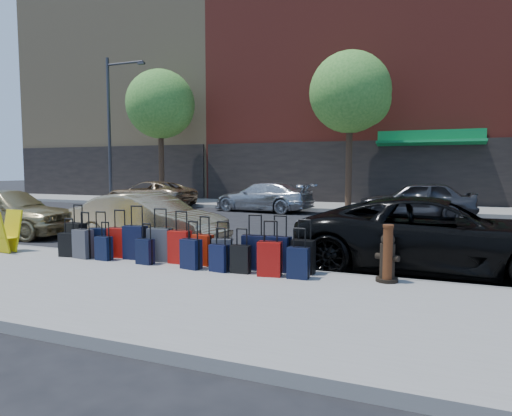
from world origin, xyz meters
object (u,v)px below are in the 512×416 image
at_px(streetlight, 112,121).
at_px(suitcase_front_5, 180,247).
at_px(fire_hydrant, 387,259).
at_px(car_far_0, 150,194).
at_px(tree_left, 163,106).
at_px(tree_center, 353,94).
at_px(bollard, 388,253).
at_px(car_far_2, 416,200).
at_px(car_far_1, 263,197).
at_px(car_near_0, 5,211).
at_px(car_near_1, 148,221).
at_px(display_rack, 5,232).
at_px(car_near_2, 436,235).

height_order(streetlight, suitcase_front_5, streetlight).
height_order(fire_hydrant, car_far_0, car_far_0).
xyz_separation_m(tree_left, fire_hydrant, (13.74, -14.28, -4.90)).
distance_m(tree_center, bollard, 15.48).
xyz_separation_m(tree_left, car_far_2, (13.57, -2.98, -4.67)).
relative_size(suitcase_front_5, car_far_1, 0.22).
xyz_separation_m(suitcase_front_5, car_far_1, (-2.93, 11.85, 0.21)).
height_order(tree_center, suitcase_front_5, tree_center).
xyz_separation_m(car_near_0, car_near_1, (4.97, -0.01, -0.05)).
bearing_deg(car_far_2, suitcase_front_5, -24.87).
height_order(tree_center, car_near_1, tree_center).
bearing_deg(car_near_1, display_rack, 145.39).
relative_size(tree_left, car_near_2, 1.41).
xyz_separation_m(tree_left, car_near_2, (14.44, -12.64, -4.70)).
bearing_deg(tree_left, car_near_0, -77.15).
bearing_deg(car_far_0, car_near_1, 39.32).
bearing_deg(streetlight, car_far_1, -10.17).
xyz_separation_m(streetlight, car_far_0, (3.71, -1.73, -4.00)).
relative_size(car_near_1, car_near_2, 0.79).
bearing_deg(tree_left, bollard, -46.24).
bearing_deg(car_far_1, tree_left, -102.41).
bearing_deg(car_far_2, tree_center, -141.07).
bearing_deg(streetlight, bollard, -39.30).
height_order(tree_left, suitcase_front_5, tree_left).
relative_size(car_near_0, car_far_0, 0.89).
distance_m(fire_hydrant, car_far_2, 11.31).
bearing_deg(car_far_0, display_rack, 26.19).
bearing_deg(fire_hydrant, car_far_2, 112.68).
bearing_deg(fire_hydrant, car_near_1, -176.08).
relative_size(tree_left, display_rack, 8.03).
distance_m(tree_left, car_near_1, 15.36).
xyz_separation_m(tree_center, car_far_1, (-3.53, -2.48, -4.74)).
xyz_separation_m(display_rack, car_near_2, (8.65, 2.14, 0.12)).
relative_size(car_far_1, car_far_2, 1.06).
relative_size(tree_center, car_far_1, 1.57).
distance_m(tree_left, car_far_1, 8.79).
relative_size(car_near_1, car_far_2, 0.93).
bearing_deg(display_rack, tree_left, 115.52).
bearing_deg(car_far_2, car_near_0, -55.86).
relative_size(car_near_2, car_far_2, 1.18).
distance_m(display_rack, car_far_1, 12.35).
bearing_deg(tree_center, streetlight, -177.02).
relative_size(tree_left, car_far_0, 1.53).
bearing_deg(streetlight, car_near_1, -47.39).
height_order(streetlight, car_far_0, streetlight).
xyz_separation_m(tree_center, streetlight, (-13.44, -0.70, -0.75)).
relative_size(fire_hydrant, car_near_2, 0.15).
height_order(tree_left, bollard, tree_left).
relative_size(tree_left, tree_center, 1.00).
relative_size(streetlight, suitcase_front_5, 7.94).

